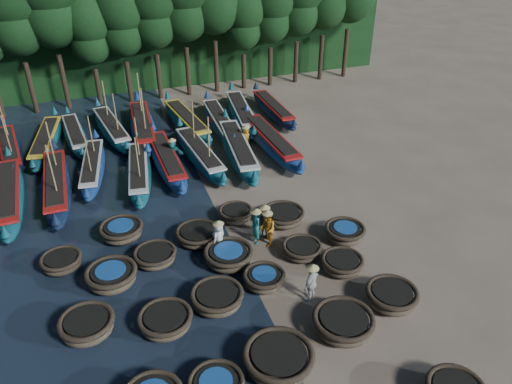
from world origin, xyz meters
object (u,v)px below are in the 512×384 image
object	(u,v)px
long_boat_10	(46,141)
long_boat_7	(238,149)
fisherman_2	(267,228)
long_boat_3	(93,167)
coracle_22	(198,235)
long_boat_6	(200,154)
coracle_7	(279,359)
coracle_9	(392,296)
coracle_10	(87,325)
long_boat_13	(143,126)
fisherman_0	(219,237)
long_boat_16	(242,113)
fisherman_4	(312,282)
coracle_19	(345,232)
fisherman_5	(173,151)
fisherman_1	(256,225)
long_boat_4	(139,172)
fisherman_6	(246,137)
long_boat_5	(167,160)
long_boat_9	(10,150)
coracle_16	(155,256)
coracle_13	(264,279)
long_boat_12	(112,128)
fisherman_3	(265,221)
coracle_21	(122,231)
long_boat_17	(273,109)
coracle_18	(302,249)
long_boat_11	(75,135)
long_boat_8	(271,142)
coracle_20	(62,262)
long_boat_1	(9,196)
coracle_8	(343,323)
coracle_15	(112,276)
coracle_23	(236,214)
coracle_14	(342,263)
coracle_11	(165,321)
long_boat_14	(187,121)
coracle_12	(217,298)

from	to	relation	value
long_boat_10	long_boat_7	bearing A→B (deg)	-16.41
fisherman_2	long_boat_3	bearing A→B (deg)	-133.22
coracle_22	long_boat_6	size ratio (longest dim) A/B	0.30
coracle_7	coracle_9	world-z (taller)	coracle_7
coracle_9	coracle_10	xyz separation A→B (m)	(-11.47, 2.35, 0.01)
long_boat_13	fisherman_0	world-z (taller)	long_boat_13
long_boat_3	long_boat_16	world-z (taller)	long_boat_3
long_boat_16	fisherman_4	xyz separation A→B (m)	(-2.86, -18.12, 0.33)
coracle_19	fisherman_5	size ratio (longest dim) A/B	1.07
fisherman_1	long_boat_4	bearing A→B (deg)	-150.32
coracle_22	fisherman_6	distance (m)	10.01
long_boat_5	long_boat_9	size ratio (longest dim) A/B	1.08
coracle_16	long_boat_9	distance (m)	14.68
long_boat_4	long_boat_13	world-z (taller)	long_boat_13
coracle_13	long_boat_12	xyz separation A→B (m)	(-4.56, 17.19, 0.14)
coracle_13	long_boat_3	size ratio (longest dim) A/B	0.25
long_boat_9	fisherman_2	xyz separation A→B (m)	(11.89, -13.37, 0.41)
fisherman_2	long_boat_16	bearing A→B (deg)	176.37
long_boat_13	fisherman_3	size ratio (longest dim) A/B	4.76
coracle_21	long_boat_17	bearing A→B (deg)	43.76
coracle_18	long_boat_16	world-z (taller)	long_boat_16
coracle_7	long_boat_4	distance (m)	15.01
long_boat_4	long_boat_11	xyz separation A→B (m)	(-3.24, 6.39, -0.04)
coracle_16	long_boat_8	size ratio (longest dim) A/B	0.24
coracle_21	coracle_22	world-z (taller)	coracle_21
coracle_20	fisherman_1	distance (m)	8.68
long_boat_1	fisherman_6	distance (m)	13.88
coracle_8	fisherman_2	world-z (taller)	fisherman_2
long_boat_17	coracle_13	bearing A→B (deg)	-112.90
coracle_8	coracle_21	distance (m)	11.23
long_boat_16	fisherman_5	xyz separation A→B (m)	(-5.82, -4.83, 0.26)
fisherman_5	fisherman_6	xyz separation A→B (m)	(4.73, 0.53, -0.01)
coracle_15	coracle_22	size ratio (longest dim) A/B	0.99
long_boat_8	long_boat_12	size ratio (longest dim) A/B	1.12
long_boat_13	coracle_7	bearing A→B (deg)	-82.00
long_boat_13	fisherman_2	world-z (taller)	long_boat_13
coracle_23	long_boat_10	bearing A→B (deg)	127.90
long_boat_9	fisherman_1	size ratio (longest dim) A/B	3.92
coracle_9	long_boat_4	xyz separation A→B (m)	(-8.07, 13.34, 0.09)
coracle_20	fisherman_3	size ratio (longest dim) A/B	0.96
coracle_14	long_boat_12	distance (m)	19.15
coracle_11	long_boat_3	distance (m)	13.24
fisherman_5	long_boat_4	bearing A→B (deg)	-110.65
long_boat_9	long_boat_11	distance (m)	3.99
coracle_7	long_boat_14	bearing A→B (deg)	86.26
coracle_12	long_boat_3	world-z (taller)	long_boat_3
coracle_14	coracle_21	bearing A→B (deg)	147.74
long_boat_12	coracle_23	bearing A→B (deg)	-77.17
coracle_16	coracle_18	xyz separation A→B (m)	(6.31, -1.68, -0.01)
fisherman_1	fisherman_5	distance (m)	9.22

